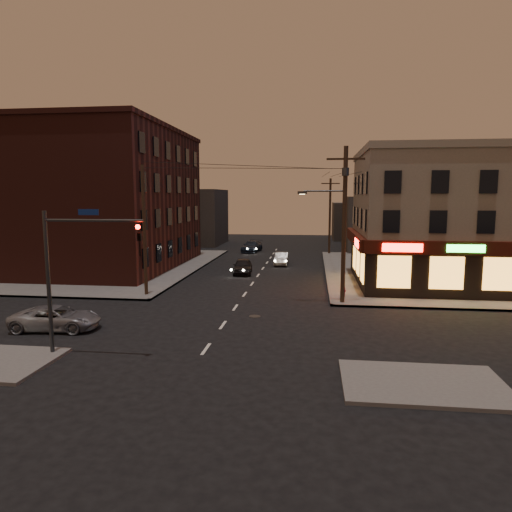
% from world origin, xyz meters
% --- Properties ---
extents(ground, '(120.00, 120.00, 0.00)m').
position_xyz_m(ground, '(0.00, 0.00, 0.00)').
color(ground, black).
rests_on(ground, ground).
extents(sidewalk_ne, '(24.00, 28.00, 0.15)m').
position_xyz_m(sidewalk_ne, '(18.00, 19.00, 0.07)').
color(sidewalk_ne, '#514F4C').
rests_on(sidewalk_ne, ground).
extents(sidewalk_nw, '(24.00, 28.00, 0.15)m').
position_xyz_m(sidewalk_nw, '(-18.00, 19.00, 0.07)').
color(sidewalk_nw, '#514F4C').
rests_on(sidewalk_nw, ground).
extents(pizza_building, '(15.85, 12.85, 10.50)m').
position_xyz_m(pizza_building, '(15.93, 13.43, 5.35)').
color(pizza_building, gray).
rests_on(pizza_building, sidewalk_ne).
extents(brick_apartment, '(12.00, 20.00, 13.00)m').
position_xyz_m(brick_apartment, '(-14.50, 19.00, 6.65)').
color(brick_apartment, '#461C16').
rests_on(brick_apartment, sidewalk_nw).
extents(bg_building_ne_a, '(10.00, 12.00, 7.00)m').
position_xyz_m(bg_building_ne_a, '(14.00, 38.00, 3.50)').
color(bg_building_ne_a, '#3F3D3A').
rests_on(bg_building_ne_a, ground).
extents(bg_building_nw, '(9.00, 10.00, 8.00)m').
position_xyz_m(bg_building_nw, '(-13.00, 42.00, 4.00)').
color(bg_building_nw, '#3F3D3A').
rests_on(bg_building_nw, ground).
extents(bg_building_ne_b, '(8.00, 8.00, 6.00)m').
position_xyz_m(bg_building_ne_b, '(12.00, 52.00, 3.00)').
color(bg_building_ne_b, '#3F3D3A').
rests_on(bg_building_ne_b, ground).
extents(utility_pole_main, '(4.20, 0.44, 10.00)m').
position_xyz_m(utility_pole_main, '(6.68, 5.80, 5.76)').
color(utility_pole_main, '#382619').
rests_on(utility_pole_main, sidewalk_ne).
extents(utility_pole_far, '(0.26, 0.26, 9.00)m').
position_xyz_m(utility_pole_far, '(6.80, 32.00, 4.65)').
color(utility_pole_far, '#382619').
rests_on(utility_pole_far, sidewalk_ne).
extents(utility_pole_west, '(0.24, 0.24, 9.00)m').
position_xyz_m(utility_pole_west, '(-6.80, 6.50, 4.65)').
color(utility_pole_west, '#382619').
rests_on(utility_pole_west, sidewalk_nw).
extents(traffic_signal, '(4.49, 0.32, 6.47)m').
position_xyz_m(traffic_signal, '(-5.57, -5.60, 4.16)').
color(traffic_signal, '#333538').
rests_on(traffic_signal, ground).
extents(suv_cross, '(4.73, 2.52, 1.26)m').
position_xyz_m(suv_cross, '(-8.58, -1.95, 0.63)').
color(suv_cross, gray).
rests_on(suv_cross, ground).
extents(sedan_near, '(2.02, 4.21, 1.39)m').
position_xyz_m(sedan_near, '(-1.50, 16.76, 0.69)').
color(sedan_near, black).
rests_on(sedan_near, ground).
extents(sedan_mid, '(1.36, 3.85, 1.27)m').
position_xyz_m(sedan_mid, '(1.64, 22.74, 0.63)').
color(sedan_mid, gray).
rests_on(sedan_mid, ground).
extents(sedan_far, '(2.52, 4.97, 1.38)m').
position_xyz_m(sedan_far, '(-2.91, 33.41, 0.69)').
color(sedan_far, '#182130').
rests_on(sedan_far, ground).
extents(fire_hydrant, '(0.33, 0.33, 0.74)m').
position_xyz_m(fire_hydrant, '(6.97, 7.41, 0.55)').
color(fire_hydrant, maroon).
rests_on(fire_hydrant, sidewalk_ne).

